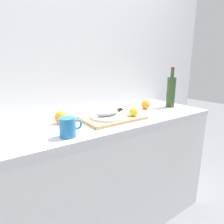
# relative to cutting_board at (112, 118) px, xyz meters

# --- Properties ---
(back_wall) EXTENTS (3.20, 0.05, 2.50)m
(back_wall) POSITION_rel_cutting_board_xyz_m (-0.19, 0.39, 0.34)
(back_wall) COLOR white
(back_wall) RESTS_ON ground_plane
(kitchen_counter) EXTENTS (2.00, 0.60, 0.90)m
(kitchen_counter) POSITION_rel_cutting_board_xyz_m (-0.19, 0.06, -0.46)
(kitchen_counter) COLOR white
(kitchen_counter) RESTS_ON ground_plane
(cutting_board) EXTENTS (0.41, 0.29, 0.02)m
(cutting_board) POSITION_rel_cutting_board_xyz_m (0.00, 0.00, 0.00)
(cutting_board) COLOR tan
(cutting_board) RESTS_ON kitchen_counter
(white_plate) EXTENTS (0.23, 0.23, 0.01)m
(white_plate) POSITION_rel_cutting_board_xyz_m (-0.05, -0.01, 0.02)
(white_plate) COLOR white
(white_plate) RESTS_ON cutting_board
(fish_fillet) EXTENTS (0.17, 0.07, 0.04)m
(fish_fillet) POSITION_rel_cutting_board_xyz_m (-0.05, -0.01, 0.04)
(fish_fillet) COLOR #999E99
(fish_fillet) RESTS_ON white_plate
(chef_knife) EXTENTS (0.25, 0.19, 0.02)m
(chef_knife) POSITION_rel_cutting_board_xyz_m (0.16, 0.11, 0.02)
(chef_knife) COLOR silver
(chef_knife) RESTS_ON cutting_board
(lemon_0) EXTENTS (0.06, 0.06, 0.06)m
(lemon_0) POSITION_rel_cutting_board_xyz_m (0.13, -0.08, 0.04)
(lemon_0) COLOR yellow
(lemon_0) RESTS_ON cutting_board
(wine_bottle) EXTENTS (0.07, 0.07, 0.35)m
(wine_bottle) POSITION_rel_cutting_board_xyz_m (0.65, 0.03, 0.13)
(wine_bottle) COLOR #2D4723
(wine_bottle) RESTS_ON kitchen_counter
(coffee_mug_1) EXTENTS (0.13, 0.09, 0.10)m
(coffee_mug_1) POSITION_rel_cutting_board_xyz_m (-0.37, -0.14, 0.04)
(coffee_mug_1) COLOR #2672B2
(coffee_mug_1) RESTS_ON kitchen_counter
(orange_0) EXTENTS (0.07, 0.07, 0.07)m
(orange_0) POSITION_rel_cutting_board_xyz_m (0.41, 0.09, 0.03)
(orange_0) COLOR orange
(orange_0) RESTS_ON kitchen_counter
(orange_2) EXTENTS (0.08, 0.08, 0.08)m
(orange_2) POSITION_rel_cutting_board_xyz_m (-0.32, 0.10, 0.03)
(orange_2) COLOR orange
(orange_2) RESTS_ON kitchen_counter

